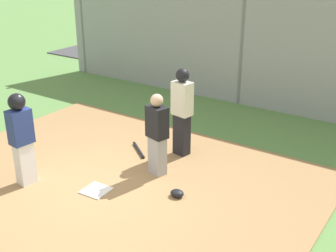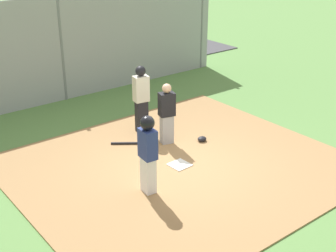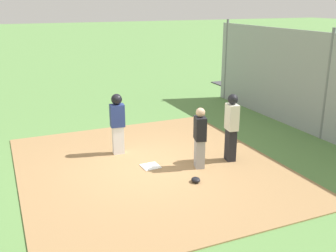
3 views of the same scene
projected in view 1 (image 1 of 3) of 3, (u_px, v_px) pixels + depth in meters
name	position (u px, v px, depth m)	size (l,w,h in m)	color
ground_plane	(96.00, 192.00, 7.66)	(140.00, 140.00, 0.00)	#5B8947
dirt_infield	(96.00, 192.00, 7.65)	(7.20, 6.40, 0.03)	#9E774C
home_plate	(96.00, 190.00, 7.64)	(0.44, 0.44, 0.02)	white
catcher	(157.00, 134.00, 7.94)	(0.44, 0.35, 1.56)	#9E9EA3
umpire	(182.00, 110.00, 8.67)	(0.42, 0.32, 1.80)	black
runner	(21.00, 133.00, 7.55)	(0.30, 0.40, 1.69)	silver
baseball_bat	(139.00, 150.00, 9.11)	(0.06, 0.06, 0.75)	black
catcher_mask	(177.00, 193.00, 7.46)	(0.24, 0.20, 0.12)	black
backstop_fence	(242.00, 45.00, 11.38)	(12.00, 0.10, 3.35)	#93999E
parking_lot	(287.00, 72.00, 14.88)	(18.00, 5.20, 0.04)	#424247
parked_car_dark	(151.00, 35.00, 17.97)	(4.38, 2.29, 1.28)	black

